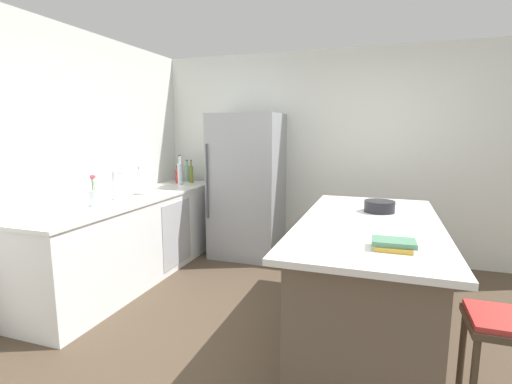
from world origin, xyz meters
name	(u,v)px	position (x,y,z in m)	size (l,w,h in m)	color
ground_plane	(308,346)	(0.00, 0.00, 0.00)	(7.20, 7.20, 0.00)	#4C3D2D
wall_rear	(344,156)	(0.00, 2.25, 1.30)	(6.00, 0.10, 2.60)	silver
wall_left	(45,166)	(-2.45, 0.00, 1.30)	(0.10, 6.00, 2.60)	silver
counter_run_left	(134,238)	(-2.07, 0.73, 0.46)	(0.68, 2.77, 0.91)	white
kitchen_island	(367,279)	(0.40, 0.30, 0.47)	(1.03, 2.13, 0.93)	brown
refrigerator	(247,186)	(-1.17, 1.86, 0.91)	(0.86, 0.72, 1.82)	#93969B
bar_stool	(503,338)	(1.11, -0.49, 0.55)	(0.36, 0.36, 0.67)	#473828
sink_faucet	(115,185)	(-2.12, 0.52, 1.07)	(0.15, 0.05, 0.30)	silver
flower_vase	(94,196)	(-2.09, 0.19, 1.01)	(0.09, 0.09, 0.30)	silver
paper_towel_roll	(139,183)	(-2.08, 0.88, 1.04)	(0.14, 0.14, 0.31)	gray
gin_bottle	(187,173)	(-2.10, 1.99, 1.03)	(0.07, 0.07, 0.30)	#8CB79E
olive_oil_bottle	(191,174)	(-1.99, 1.90, 1.03)	(0.05, 0.05, 0.31)	olive
hot_sauce_bottle	(177,176)	(-2.15, 1.81, 1.00)	(0.05, 0.05, 0.24)	red
soda_bottle	(180,173)	(-2.05, 1.72, 1.07)	(0.07, 0.07, 0.39)	silver
cookbook_stack	(393,244)	(0.55, -0.36, 0.96)	(0.25, 0.18, 0.06)	gold
mixing_bowl	(379,206)	(0.46, 0.68, 0.98)	(0.25, 0.25, 0.10)	black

